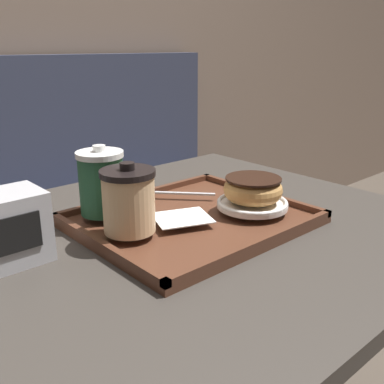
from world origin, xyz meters
The scene contains 10 objects.
booth_bench centered at (0.28, 0.87, 0.32)m, with size 1.28×0.44×1.00m.
cafe_table centered at (0.00, 0.00, 0.54)m, with size 0.93×0.80×0.71m.
serving_tray centered at (0.02, 0.01, 0.72)m, with size 0.41×0.35×0.02m.
napkin_paper centered at (-0.01, -0.01, 0.73)m, with size 0.12×0.12×0.00m.
coffee_cup_front centered at (-0.12, 0.01, 0.79)m, with size 0.09×0.09×0.12m.
coffee_cup_rear centered at (-0.10, 0.12, 0.79)m, with size 0.09×0.09×0.13m.
plate_with_chocolate_donut centered at (0.13, -0.05, 0.74)m, with size 0.14×0.14×0.01m.
donut_chocolate_glazed centered at (0.13, -0.05, 0.77)m, with size 0.11×0.11×0.05m.
spoon centered at (0.04, 0.14, 0.74)m, with size 0.12×0.13×0.01m.
napkin_dispenser centered at (-0.29, 0.08, 0.76)m, with size 0.11×0.09×0.11m.
Camera 1 is at (-0.51, -0.59, 1.03)m, focal length 42.00 mm.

